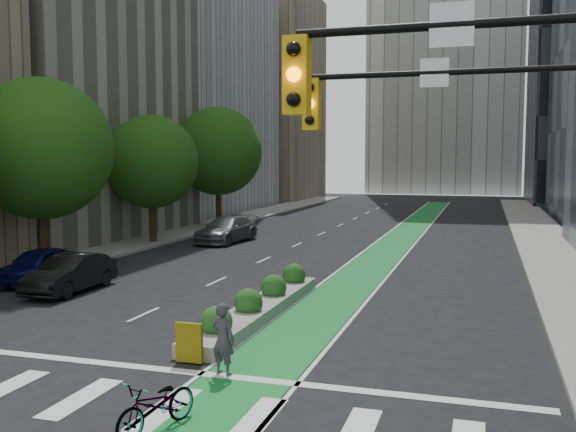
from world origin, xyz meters
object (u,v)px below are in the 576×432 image
Objects in this scene: parked_car_left_mid at (70,273)px; parked_car_left_near at (39,265)px; median_planter at (260,304)px; bicycle at (157,405)px; cyclist at (223,339)px; parked_car_left_far at (227,230)px.

parked_car_left_near is at bearing 150.94° from parked_car_left_mid.
median_planter is 2.33× the size of parked_car_left_mid.
bicycle is 0.45× the size of parked_car_left_near.
parked_car_left_far is (-9.33, 22.62, -0.08)m from cyclist.
bicycle is at bearing -82.60° from median_planter.
parked_car_left_far is (-8.20, 16.89, 0.42)m from median_planter.
median_planter is at bearing -11.98° from parked_car_left_near.
parked_car_left_far is at bearing 115.90° from median_planter.
parked_car_left_far is at bearing 81.89° from parked_car_left_near.
cyclist is 14.49m from parked_car_left_near.
bicycle is at bearing -64.52° from parked_car_left_far.
median_planter reaches higher than bicycle.
cyclist reaches higher than parked_car_left_far.
bicycle is at bearing -49.49° from parked_car_left_mid.
bicycle is 0.44× the size of parked_car_left_mid.
parked_car_left_near is at bearing -94.34° from parked_car_left_far.
parked_car_left_near is 0.97× the size of parked_car_left_mid.
parked_car_left_far is (-9.37, 25.93, 0.28)m from bicycle.
bicycle is 16.65m from parked_car_left_near.
median_planter is 18.78m from parked_car_left_far.
bicycle is 27.57m from parked_car_left_far.
cyclist is at bearing -33.42° from parked_car_left_near.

